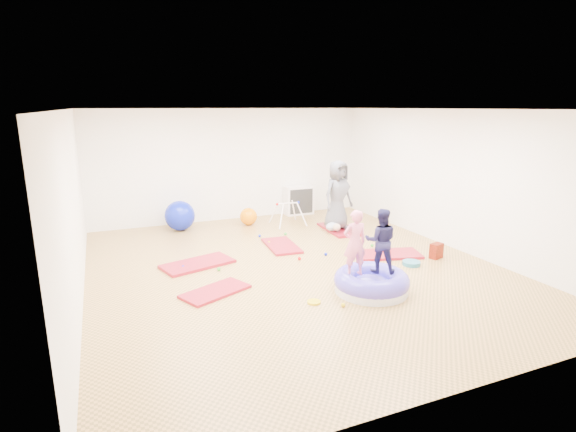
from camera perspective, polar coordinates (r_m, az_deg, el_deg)
name	(u,v)px	position (r m, az deg, el deg)	size (l,w,h in m)	color
room	(295,192)	(7.81, 0.86, 3.08)	(7.01, 8.01, 2.81)	tan
gym_mat_front_left	(215,291)	(7.22, -9.21, -9.44)	(1.06, 0.53, 0.04)	maroon
gym_mat_mid_left	(198,264)	(8.47, -11.40, -5.98)	(1.28, 0.64, 0.05)	maroon
gym_mat_center_back	(281,246)	(9.37, -0.84, -3.78)	(1.15, 0.58, 0.05)	maroon
gym_mat_right	(388,254)	(9.04, 12.58, -4.76)	(1.24, 0.62, 0.05)	maroon
gym_mat_rear_right	(340,229)	(10.66, 6.56, -1.68)	(1.27, 0.63, 0.05)	maroon
inflatable_cushion	(371,283)	(7.26, 10.54, -8.33)	(1.19, 1.19, 0.37)	silver
child_pink	(355,240)	(6.94, 8.49, -3.00)	(0.38, 0.25, 1.04)	pink
child_navy	(381,238)	(7.14, 11.71, -2.71)	(0.50, 0.39, 1.03)	#1C1A46
adult_caregiver	(338,195)	(10.43, 6.33, 2.66)	(0.78, 0.51, 1.60)	#52545D
infant	(334,227)	(10.35, 5.85, -1.35)	(0.36, 0.36, 0.21)	#A7B2C8
ball_pit_balls	(293,251)	(9.00, 0.65, -4.46)	(4.50, 3.94, 0.07)	#DC0404
exercise_ball_blue	(180,216)	(10.82, -13.57, 0.04)	(0.70, 0.70, 0.70)	#0C1BBB
exercise_ball_orange	(248,217)	(11.07, -5.04, -0.07)	(0.42, 0.42, 0.42)	orange
infant_play_gym	(288,210)	(10.93, -0.02, 0.73)	(0.75, 0.71, 0.57)	white
cube_shelf	(299,200)	(12.12, 1.37, 2.02)	(0.76, 0.38, 0.76)	white
balance_disc	(411,263)	(8.61, 15.39, -5.80)	(0.33, 0.33, 0.07)	#236C86
backpack	(436,251)	(9.10, 18.32, -4.22)	(0.25, 0.16, 0.29)	red
yellow_toy	(314,302)	(6.80, 3.31, -10.85)	(0.20, 0.20, 0.03)	yellow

